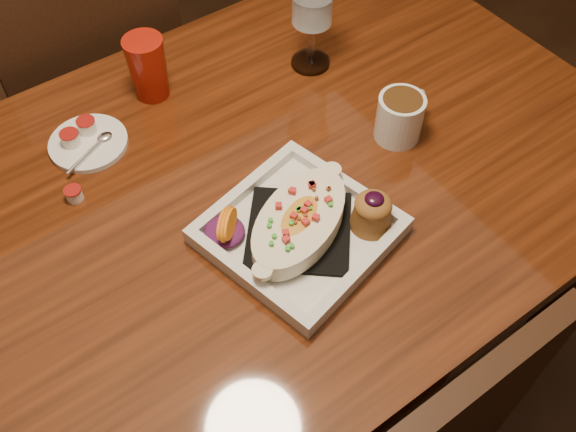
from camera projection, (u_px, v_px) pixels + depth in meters
floor at (247, 376)px, 1.68m from camera, size 7.00×7.00×0.00m
table at (228, 230)px, 1.16m from camera, size 1.50×0.90×0.75m
chair_far at (96, 98)px, 1.59m from camera, size 0.42×0.42×0.93m
plate at (305, 225)px, 1.01m from camera, size 0.31×0.31×0.08m
coffee_mug at (401, 115)px, 1.13m from camera, size 0.12×0.08×0.09m
goblet at (312, 6)px, 1.18m from camera, size 0.09×0.09×0.20m
saucer at (86, 141)px, 1.15m from camera, size 0.14×0.14×0.10m
creamer_loose at (74, 194)px, 1.07m from camera, size 0.03×0.03×0.02m
red_tumbler at (148, 68)px, 1.19m from camera, size 0.07×0.07×0.12m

